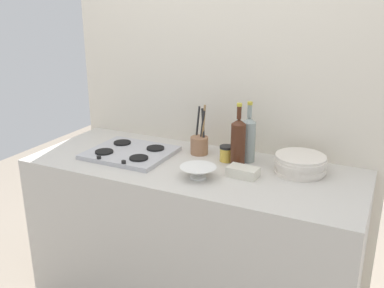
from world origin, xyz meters
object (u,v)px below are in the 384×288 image
object	(u,v)px
utensil_crock	(200,143)
condiment_jar_front	(226,153)
mixing_bowl	(198,172)
butter_dish	(243,172)
wine_bottle_leftmost	(248,138)
stovetop_hob	(130,152)
wine_bottle_mid_left	(238,142)
plate_stack	(300,164)

from	to	relation	value
utensil_crock	condiment_jar_front	xyz separation A→B (m)	(0.18, -0.04, -0.02)
mixing_bowl	butter_dish	xyz separation A→B (m)	(0.19, 0.11, -0.01)
wine_bottle_leftmost	butter_dish	world-z (taller)	wine_bottle_leftmost
wine_bottle_leftmost	mixing_bowl	xyz separation A→B (m)	(-0.14, -0.33, -0.10)
stovetop_hob	utensil_crock	size ratio (longest dim) A/B	1.58
wine_bottle_leftmost	mixing_bowl	bearing A→B (deg)	-113.54
stovetop_hob	mixing_bowl	xyz separation A→B (m)	(0.49, -0.13, 0.02)
stovetop_hob	mixing_bowl	bearing A→B (deg)	-15.24
mixing_bowl	utensil_crock	distance (m)	0.35
wine_bottle_mid_left	wine_bottle_leftmost	bearing A→B (deg)	72.49
plate_stack	wine_bottle_leftmost	distance (m)	0.31
stovetop_hob	butter_dish	bearing A→B (deg)	-1.68
plate_stack	utensil_crock	bearing A→B (deg)	176.41
wine_bottle_leftmost	utensil_crock	xyz separation A→B (m)	(-0.29, -0.01, -0.07)
wine_bottle_leftmost	wine_bottle_mid_left	bearing A→B (deg)	-107.51
stovetop_hob	wine_bottle_mid_left	distance (m)	0.63
stovetop_hob	mixing_bowl	size ratio (longest dim) A/B	2.50
plate_stack	mixing_bowl	bearing A→B (deg)	-146.86
stovetop_hob	plate_stack	world-z (taller)	plate_stack
stovetop_hob	plate_stack	distance (m)	0.94
wine_bottle_leftmost	wine_bottle_mid_left	distance (m)	0.09
utensil_crock	wine_bottle_leftmost	bearing A→B (deg)	1.70
condiment_jar_front	wine_bottle_mid_left	bearing A→B (deg)	-24.74
mixing_bowl	wine_bottle_mid_left	bearing A→B (deg)	64.43
butter_dish	condiment_jar_front	world-z (taller)	condiment_jar_front
plate_stack	wine_bottle_mid_left	distance (m)	0.34
plate_stack	wine_bottle_mid_left	xyz separation A→B (m)	(-0.32, -0.04, 0.09)
wine_bottle_leftmost	butter_dish	bearing A→B (deg)	-77.14
wine_bottle_leftmost	mixing_bowl	size ratio (longest dim) A/B	1.81
wine_bottle_leftmost	mixing_bowl	distance (m)	0.37
stovetop_hob	condiment_jar_front	bearing A→B (deg)	15.49
stovetop_hob	butter_dish	world-z (taller)	butter_dish
butter_dish	condiment_jar_front	xyz separation A→B (m)	(-0.15, 0.17, 0.02)
stovetop_hob	wine_bottle_mid_left	size ratio (longest dim) A/B	1.35
plate_stack	wine_bottle_mid_left	bearing A→B (deg)	-172.53
plate_stack	utensil_crock	xyz separation A→B (m)	(-0.58, 0.04, 0.02)
plate_stack	condiment_jar_front	distance (m)	0.40
wine_bottle_mid_left	mixing_bowl	xyz separation A→B (m)	(-0.12, -0.24, -0.10)
stovetop_hob	butter_dish	size ratio (longest dim) A/B	3.02
utensil_crock	stovetop_hob	bearing A→B (deg)	-151.32
stovetop_hob	butter_dish	distance (m)	0.68
plate_stack	butter_dish	distance (m)	0.30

